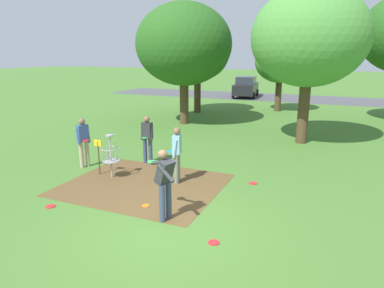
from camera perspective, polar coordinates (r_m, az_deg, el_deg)
The scene contains 17 objects.
ground_plane at distance 8.07m, azimuth -4.19°, elevation -13.60°, with size 160.00×160.00×0.00m, color #47752D.
dirt_tee_pad at distance 10.58m, azimuth -7.93°, elevation -6.61°, with size 4.56×3.87×0.01m, color brown.
disc_golf_basket at distance 11.18m, azimuth -13.42°, elevation -1.65°, with size 0.98×0.58×1.39m.
player_foreground_watching at distance 12.39m, azimuth -17.43°, elevation 0.68°, with size 0.45×0.50×1.71m.
player_throwing at distance 12.34m, azimuth -7.35°, elevation 1.18°, with size 0.47×0.40×1.71m.
player_waiting_left at distance 10.38m, azimuth -2.50°, elevation -1.28°, with size 0.43×0.49×1.71m.
player_waiting_right at distance 8.04m, azimuth -4.54°, elevation -5.98°, with size 1.00×0.73×1.71m.
frisbee_by_tee at distance 9.75m, azimuth -22.22°, elevation -9.46°, with size 0.24×0.24×0.02m, color red.
frisbee_far_left at distance 9.17m, azimuth -7.61°, elevation -10.00°, with size 0.20×0.20×0.02m, color orange.
frisbee_far_right at distance 10.73m, azimuth 9.97°, elevation -6.35°, with size 0.25×0.25×0.02m, color red.
frisbee_scattered_a at distance 7.50m, azimuth 3.57°, elevation -15.83°, with size 0.24×0.24×0.02m, color red.
tree_near_left at distance 23.07m, azimuth 0.91°, elevation 14.58°, with size 4.07×4.07×5.55m.
tree_near_right at distance 15.64m, azimuth 18.70°, elevation 16.20°, with size 4.77×4.77×6.49m.
tree_mid_left at distance 19.22m, azimuth -1.35°, elevation 15.99°, with size 5.13×5.13×6.47m.
tree_mid_right at distance 24.36m, azimuth 14.30°, elevation 12.98°, with size 3.35×3.35×4.75m.
parking_lot_strip at distance 32.05m, azimuth 17.32°, elevation 7.13°, with size 36.00×6.00×0.01m, color #4C4C51.
parked_car_leftmost at distance 32.04m, azimuth 8.83°, elevation 9.26°, with size 2.33×4.38×1.84m.
Camera 1 is at (3.33, -6.28, 3.81)m, focal length 32.49 mm.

